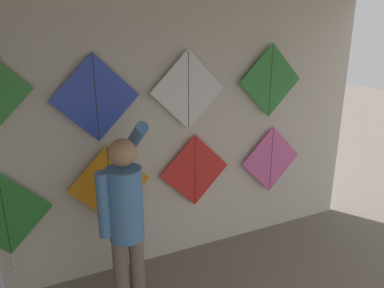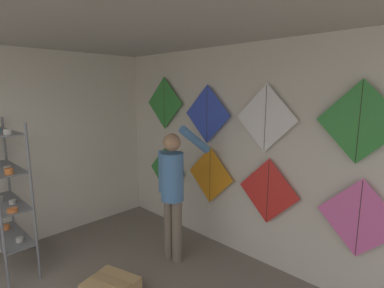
% 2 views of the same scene
% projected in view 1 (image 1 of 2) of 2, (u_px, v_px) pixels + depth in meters
% --- Properties ---
extents(back_panel, '(5.36, 0.06, 2.80)m').
position_uv_depth(back_panel, '(146.00, 140.00, 3.83)').
color(back_panel, beige).
rests_on(back_panel, ground).
extents(shopkeeper, '(0.46, 0.64, 1.80)m').
position_uv_depth(shopkeeper, '(126.00, 216.00, 3.10)').
color(shopkeeper, '#726656').
rests_on(shopkeeper, ground).
extents(kite_0, '(0.82, 0.04, 1.03)m').
position_uv_depth(kite_0, '(5.00, 217.00, 3.35)').
color(kite_0, '#338C38').
extents(kite_1, '(0.82, 0.04, 0.96)m').
position_uv_depth(kite_1, '(110.00, 186.00, 3.71)').
color(kite_1, orange).
extents(kite_2, '(0.82, 0.01, 0.82)m').
position_uv_depth(kite_2, '(195.00, 171.00, 4.08)').
color(kite_2, red).
extents(kite_3, '(0.82, 0.01, 0.82)m').
position_uv_depth(kite_3, '(271.00, 159.00, 4.51)').
color(kite_3, pink).
extents(kite_5, '(0.82, 0.01, 0.82)m').
position_uv_depth(kite_5, '(96.00, 98.00, 3.40)').
color(kite_5, blue).
extents(kite_6, '(0.82, 0.01, 0.82)m').
position_uv_depth(kite_6, '(188.00, 90.00, 3.78)').
color(kite_6, white).
extents(kite_7, '(0.82, 0.01, 0.82)m').
position_uv_depth(kite_7, '(271.00, 81.00, 4.18)').
color(kite_7, '#338C38').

